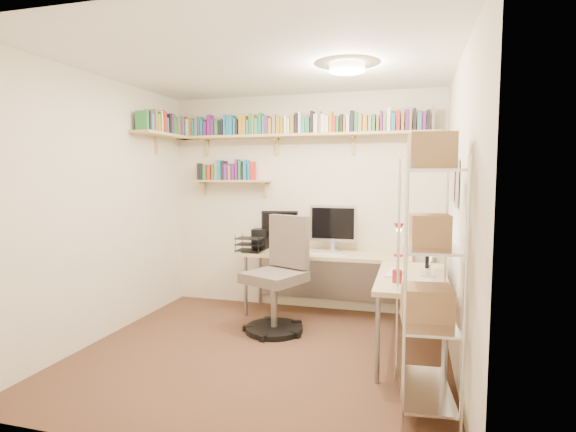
% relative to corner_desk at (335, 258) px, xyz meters
% --- Properties ---
extents(ground, '(3.20, 3.20, 0.00)m').
position_rel_corner_desk_xyz_m(ground, '(-0.48, -0.98, -0.70)').
color(ground, '#492A1F').
rests_on(ground, ground).
extents(room_shell, '(3.24, 3.04, 2.52)m').
position_rel_corner_desk_xyz_m(room_shell, '(-0.48, -0.98, 0.85)').
color(room_shell, '#F2E4C5').
rests_on(room_shell, ground).
extents(wall_shelves, '(3.12, 1.09, 0.80)m').
position_rel_corner_desk_xyz_m(wall_shelves, '(-0.91, 0.32, 1.33)').
color(wall_shelves, '#D3B677').
rests_on(wall_shelves, ground).
extents(corner_desk, '(2.19, 1.85, 1.23)m').
position_rel_corner_desk_xyz_m(corner_desk, '(0.00, 0.00, 0.00)').
color(corner_desk, beige).
rests_on(corner_desk, ground).
extents(office_chair, '(0.67, 0.68, 1.16)m').
position_rel_corner_desk_xyz_m(office_chair, '(-0.51, -0.35, -0.22)').
color(office_chair, black).
rests_on(office_chair, ground).
extents(wire_rack, '(0.42, 0.76, 1.83)m').
position_rel_corner_desk_xyz_m(wire_rack, '(0.88, -1.57, 0.42)').
color(wire_rack, silver).
rests_on(wire_rack, ground).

